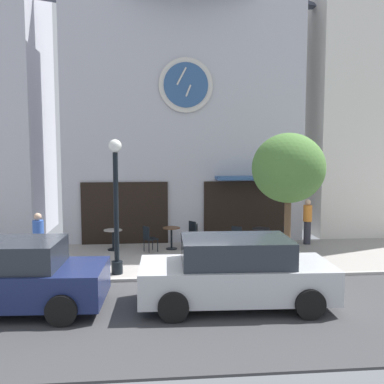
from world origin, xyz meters
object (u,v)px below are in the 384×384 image
Objects in this scene: street_tree at (289,169)px; cafe_table_center_right at (261,235)px; cafe_chair_facing_street at (199,245)px; cafe_chair_under_awning at (282,237)px; cafe_table_center_left at (219,242)px; cafe_chair_right_end at (235,238)px; cafe_chair_facing_wall at (194,235)px; parked_car_navy at (5,277)px; cafe_table_near_door at (113,236)px; pedestrian_orange at (307,221)px; cafe_table_near_curb at (171,235)px; cafe_chair_by_entrance at (231,247)px; cafe_chair_curbside at (149,237)px; pedestrian_blue at (39,240)px; street_lamp at (116,206)px; parked_car_silver at (236,272)px; cafe_chair_corner at (190,232)px.

cafe_table_center_right is at bearing 94.87° from street_tree.
cafe_chair_under_awning is at bearing 18.25° from cafe_chair_facing_street.
cafe_chair_right_end is (0.66, 0.57, -0.00)m from cafe_table_center_left.
cafe_chair_facing_wall is 7.11m from parked_car_navy.
cafe_table_near_door is 7.11m from pedestrian_orange.
cafe_chair_facing_street is (2.80, -1.82, 0.04)m from cafe_table_near_door.
cafe_chair_by_entrance is at bearing -51.43° from cafe_table_near_curb.
cafe_chair_facing_street is (-2.99, -0.99, 0.00)m from cafe_chair_under_awning.
pedestrian_blue is (-3.20, -1.84, 0.33)m from cafe_chair_curbside.
street_lamp is at bearing -151.11° from cafe_chair_right_end.
cafe_table_near_curb reaches higher than cafe_table_center_left.
cafe_table_center_right is 0.82× the size of cafe_chair_right_end.
street_tree is (5.03, 0.32, 1.02)m from street_lamp.
street_tree is 5.21× the size of cafe_table_center_left.
parked_car_silver reaches higher than cafe_chair_curbside.
street_lamp is 5.27× the size of cafe_table_near_door.
cafe_chair_corner is 7.54m from parked_car_navy.
cafe_chair_facing_street is at bearing 162.07° from street_tree.
cafe_chair_by_entrance is at bearing -30.66° from cafe_table_near_door.
cafe_chair_corner is 4.37m from pedestrian_orange.
cafe_table_center_left is at bearing -154.14° from pedestrian_orange.
cafe_chair_right_end is at bearing 34.94° from cafe_chair_facing_street.
cafe_chair_by_entrance reaches higher than cafe_table_near_curb.
street_tree reaches higher than parked_car_navy.
cafe_chair_right_end reaches higher than cafe_table_near_curb.
cafe_table_near_curb is 2.01m from cafe_table_center_left.
street_tree is 2.39× the size of pedestrian_orange.
cafe_chair_corner is 1.00× the size of cafe_chair_facing_wall.
cafe_chair_facing_street is 1.00× the size of cafe_chair_curbside.
parked_car_navy reaches higher than cafe_chair_curbside.
street_lamp is at bearing -151.32° from cafe_table_center_right.
cafe_table_center_left is 4.34m from parked_car_silver.
street_tree reaches higher than cafe_chair_facing_wall.
cafe_chair_under_awning is at bearing -21.32° from cafe_chair_corner.
cafe_table_near_curb is (1.69, 2.91, -1.42)m from street_lamp.
cafe_chair_facing_street is (-0.69, -0.37, -0.00)m from cafe_table_center_left.
cafe_table_center_right is at bearing 1.39° from cafe_chair_curbside.
cafe_chair_facing_street is at bearing -88.29° from cafe_chair_corner.
cafe_table_near_door is 2.76m from cafe_chair_corner.
parked_car_silver is at bearing -99.18° from cafe_chair_by_entrance.
cafe_table_center_left is (1.46, -1.38, 0.03)m from cafe_table_near_curb.
cafe_table_center_left is 5.53m from pedestrian_blue.
cafe_chair_corner is 1.00× the size of cafe_chair_facing_street.
street_lamp is 4.21× the size of cafe_chair_facing_street.
pedestrian_blue reaches higher than parked_car_silver.
cafe_table_center_right is 7.42m from pedestrian_blue.
pedestrian_orange reaches higher than cafe_table_near_door.
cafe_chair_right_end is 0.54× the size of pedestrian_orange.
cafe_table_near_door is 0.97× the size of cafe_table_center_right.
cafe_table_center_left is 2.03m from cafe_table_center_right.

